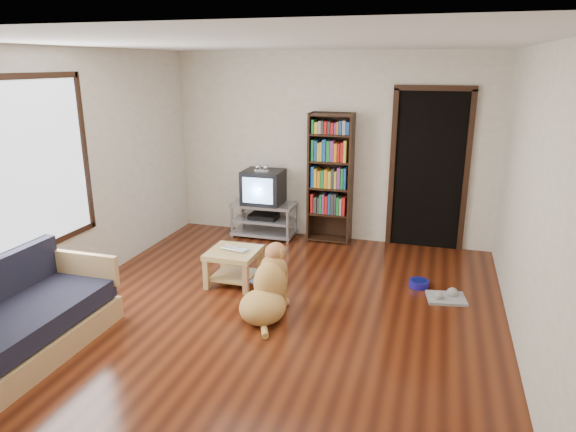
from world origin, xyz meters
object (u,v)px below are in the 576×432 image
(dog_bowl, at_px, (419,284))
(tv_stand, at_px, (264,218))
(sofa, at_px, (16,328))
(bookshelf, at_px, (331,171))
(laptop, at_px, (232,250))
(coffee_table, at_px, (234,260))
(crt_tv, at_px, (264,186))
(grey_rag, at_px, (446,298))
(dog, at_px, (268,290))

(dog_bowl, distance_m, tv_stand, 2.57)
(tv_stand, relative_size, sofa, 0.50)
(bookshelf, bearing_deg, laptop, -112.02)
(dog_bowl, bearing_deg, coffee_table, -166.40)
(dog_bowl, xyz_separation_m, tv_stand, (-2.27, 1.19, 0.23))
(tv_stand, distance_m, crt_tv, 0.47)
(laptop, distance_m, crt_tv, 1.78)
(coffee_table, bearing_deg, tv_stand, 97.49)
(laptop, height_order, coffee_table, laptop)
(tv_stand, relative_size, crt_tv, 1.55)
(dog_bowl, relative_size, bookshelf, 0.12)
(grey_rag, xyz_separation_m, sofa, (-3.54, -2.20, 0.25))
(coffee_table, relative_size, dog, 0.61)
(dog, bearing_deg, coffee_table, 135.21)
(tv_stand, relative_size, dog, 1.00)
(grey_rag, distance_m, crt_tv, 3.04)
(crt_tv, relative_size, dog, 0.65)
(dog_bowl, relative_size, tv_stand, 0.24)
(bookshelf, relative_size, dog, 2.01)
(dog_bowl, distance_m, crt_tv, 2.66)
(laptop, bearing_deg, sofa, -108.49)
(sofa, relative_size, dog, 2.01)
(sofa, xyz_separation_m, coffee_table, (1.19, 1.95, 0.02))
(bookshelf, bearing_deg, tv_stand, -174.37)
(coffee_table, xyz_separation_m, dog, (0.62, -0.62, -0.01))
(grey_rag, xyz_separation_m, tv_stand, (-2.57, 1.44, 0.25))
(laptop, bearing_deg, coffee_table, 103.38)
(grey_rag, xyz_separation_m, crt_tv, (-2.57, 1.46, 0.73))
(coffee_table, height_order, dog, dog)
(bookshelf, xyz_separation_m, coffee_table, (-0.73, -1.77, -0.72))
(dog, bearing_deg, laptop, 136.64)
(grey_rag, bearing_deg, sofa, -148.19)
(coffee_table, bearing_deg, grey_rag, 5.96)
(bookshelf, relative_size, sofa, 1.00)
(crt_tv, distance_m, dog, 2.51)
(tv_stand, bearing_deg, bookshelf, 5.63)
(dog_bowl, xyz_separation_m, sofa, (-3.24, -2.45, 0.22))
(tv_stand, distance_m, coffee_table, 1.69)
(laptop, relative_size, crt_tv, 0.54)
(crt_tv, height_order, dog, crt_tv)
(laptop, xyz_separation_m, dog_bowl, (2.04, 0.52, -0.37))
(bookshelf, xyz_separation_m, dog, (-0.11, -2.39, -0.73))
(dog_bowl, relative_size, grey_rag, 0.55)
(dog_bowl, bearing_deg, laptop, -165.61)
(sofa, relative_size, coffee_table, 3.27)
(crt_tv, distance_m, sofa, 3.81)
(dog_bowl, distance_m, coffee_table, 2.12)
(bookshelf, relative_size, coffee_table, 3.27)
(dog_bowl, height_order, sofa, sofa)
(bookshelf, distance_m, coffee_table, 2.05)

